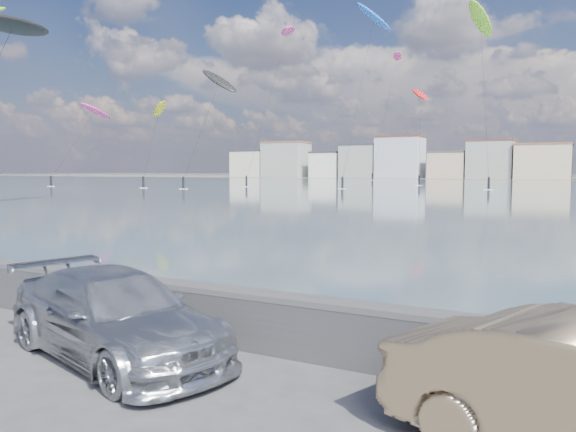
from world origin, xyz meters
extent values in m
plane|color=#333335|center=(0.00, 0.00, 0.00)|extent=(700.00, 700.00, 0.00)
cube|color=#3E545C|center=(0.00, 91.50, 0.01)|extent=(500.00, 177.00, 0.00)
cube|color=#4C473D|center=(0.00, 200.00, 0.01)|extent=(500.00, 60.00, 0.00)
cube|color=#28282B|center=(0.00, 2.70, 0.45)|extent=(400.00, 0.35, 0.90)
cylinder|color=#28282B|center=(0.00, 2.70, 0.90)|extent=(400.00, 0.36, 0.36)
cube|color=beige|center=(-112.00, 186.00, 5.00)|extent=(14.00, 11.00, 10.00)
cube|color=#2D2D33|center=(-112.00, 186.00, 10.30)|extent=(14.28, 11.22, 0.60)
cube|color=gray|center=(-96.50, 186.00, 6.50)|extent=(16.00, 12.00, 13.00)
cube|color=brown|center=(-96.50, 186.00, 13.30)|extent=(16.32, 12.24, 0.60)
cube|color=white|center=(-79.00, 186.00, 4.50)|extent=(11.00, 10.00, 9.00)
cube|color=#2D2D33|center=(-79.00, 186.00, 9.30)|extent=(11.22, 10.20, 0.60)
cube|color=gray|center=(-66.00, 186.00, 5.75)|extent=(13.00, 11.00, 11.50)
cube|color=#2D2D33|center=(-66.00, 186.00, 11.80)|extent=(13.26, 11.22, 0.60)
cube|color=#B2B7C6|center=(-51.50, 186.00, 7.00)|extent=(15.00, 12.00, 14.00)
cube|color=#562D23|center=(-51.50, 186.00, 14.30)|extent=(15.30, 12.24, 0.60)
cube|color=#CCB293|center=(-35.00, 186.00, 4.25)|extent=(12.00, 10.00, 8.50)
cube|color=#4C423D|center=(-35.00, 186.00, 8.80)|extent=(12.24, 10.20, 0.60)
cube|color=gray|center=(-21.50, 186.00, 6.00)|extent=(14.00, 11.00, 12.00)
cube|color=#562D23|center=(-21.50, 186.00, 12.30)|extent=(14.28, 11.22, 0.60)
cube|color=beige|center=(-6.00, 186.00, 5.25)|extent=(16.00, 13.00, 10.50)
cube|color=brown|center=(-6.00, 186.00, 10.80)|extent=(16.32, 13.26, 0.60)
imported|color=#AEB0B6|center=(-0.77, 1.31, 0.70)|extent=(5.22, 3.29, 1.41)
ellipsoid|color=black|center=(-49.98, 75.07, 18.09)|extent=(7.28, 2.72, 5.50)
cube|color=white|center=(-49.70, 64.55, 0.05)|extent=(1.40, 0.42, 0.08)
cylinder|color=black|center=(-49.70, 64.55, 0.95)|extent=(0.36, 0.36, 1.70)
sphere|color=black|center=(-49.70, 64.55, 1.85)|extent=(0.28, 0.28, 0.28)
cylinder|color=black|center=(-49.84, 69.81, 9.70)|extent=(0.31, 10.55, 16.81)
ellipsoid|color=blue|center=(-26.42, 86.44, 28.43)|extent=(5.34, 10.55, 4.73)
cube|color=white|center=(-27.93, 76.74, 0.05)|extent=(1.40, 0.42, 0.08)
cylinder|color=black|center=(-27.93, 76.74, 0.95)|extent=(0.36, 0.36, 1.70)
sphere|color=black|center=(-27.93, 76.74, 1.85)|extent=(0.28, 0.28, 0.28)
cylinder|color=black|center=(-27.17, 81.59, 14.86)|extent=(1.54, 9.74, 27.14)
ellipsoid|color=red|center=(-25.97, 114.74, 19.01)|extent=(6.43, 8.12, 4.20)
cube|color=white|center=(-22.02, 100.50, 0.05)|extent=(1.40, 0.42, 0.08)
cylinder|color=black|center=(-22.02, 100.50, 0.95)|extent=(0.36, 0.36, 1.70)
sphere|color=black|center=(-22.02, 100.50, 1.85)|extent=(0.28, 0.28, 0.28)
cylinder|color=black|center=(-24.00, 107.62, 10.15)|extent=(3.99, 14.27, 17.73)
ellipsoid|color=#E5338C|center=(-44.12, 89.00, 28.72)|extent=(6.62, 9.94, 3.35)
cube|color=white|center=(-46.76, 78.36, 0.05)|extent=(1.40, 0.42, 0.08)
cylinder|color=black|center=(-46.76, 78.36, 0.95)|extent=(0.36, 0.36, 1.70)
sphere|color=black|center=(-46.76, 78.36, 1.85)|extent=(0.28, 0.28, 0.28)
cylinder|color=black|center=(-45.44, 83.68, 15.01)|extent=(2.68, 10.68, 27.43)
ellipsoid|color=yellow|center=(-61.23, 72.66, 13.70)|extent=(6.97, 6.39, 3.43)
cube|color=white|center=(-58.20, 64.86, 0.05)|extent=(1.40, 0.42, 0.08)
cylinder|color=black|center=(-58.20, 64.86, 0.95)|extent=(0.36, 0.36, 1.70)
sphere|color=black|center=(-58.20, 64.86, 1.85)|extent=(0.28, 0.28, 0.28)
cylinder|color=black|center=(-59.71, 68.76, 7.50)|extent=(3.06, 7.84, 12.41)
ellipsoid|color=#E5338C|center=(-43.54, 155.31, 35.63)|extent=(4.43, 9.17, 2.33)
cube|color=white|center=(-47.17, 145.14, 0.05)|extent=(1.40, 0.42, 0.08)
cylinder|color=black|center=(-47.17, 145.14, 0.95)|extent=(0.36, 0.36, 1.70)
sphere|color=black|center=(-47.17, 145.14, 1.85)|extent=(0.28, 0.28, 0.28)
cylinder|color=black|center=(-45.35, 150.23, 18.47)|extent=(3.67, 10.21, 34.34)
ellipsoid|color=#8CD826|center=(-10.64, 94.37, 28.07)|extent=(4.15, 9.10, 5.02)
cube|color=white|center=(-6.96, 83.37, 0.05)|extent=(1.40, 0.42, 0.08)
cylinder|color=black|center=(-6.96, 83.37, 0.95)|extent=(0.36, 0.36, 1.70)
sphere|color=black|center=(-6.96, 83.37, 1.85)|extent=(0.28, 0.28, 0.28)
cylinder|color=black|center=(-8.80, 88.87, 14.69)|extent=(3.72, 11.04, 26.78)
ellipsoid|color=#E5338C|center=(-75.64, 71.58, 13.98)|extent=(4.00, 8.92, 3.17)
cube|color=white|center=(-79.18, 63.93, 0.05)|extent=(1.40, 0.42, 0.08)
cylinder|color=black|center=(-79.18, 63.93, 0.95)|extent=(0.36, 0.36, 1.70)
sphere|color=black|center=(-79.18, 63.93, 1.85)|extent=(0.28, 0.28, 0.28)
cylinder|color=black|center=(-77.41, 67.76, 7.64)|extent=(3.57, 7.68, 12.70)
ellipsoid|color=black|center=(-35.11, 25.08, 14.57)|extent=(5.74, 9.69, 2.26)
camera|label=1|loc=(5.93, -5.29, 3.08)|focal=35.00mm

